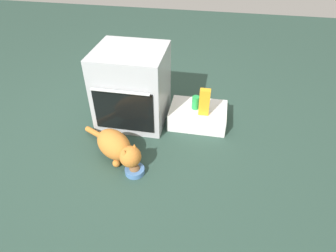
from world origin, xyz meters
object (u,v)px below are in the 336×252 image
Objects in this scene: juice_carton at (204,102)px; oven at (132,86)px; food_bowl at (135,170)px; pantry_cabinet at (198,115)px; cat at (117,147)px; soda_can at (196,103)px.

oven is at bearing 175.99° from juice_carton.
food_bowl is at bearing -74.07° from oven.
pantry_cabinet is 0.83m from cat.
pantry_cabinet is 3.42× the size of food_bowl.
food_bowl is 0.62× the size of juice_carton.
soda_can reaches higher than pantry_cabinet.
soda_can is at bearing -171.28° from pantry_cabinet.
juice_carton reaches higher than cat.
juice_carton is at bearing 55.22° from food_bowl.
pantry_cabinet is at bearing 8.72° from soda_can.
oven is at bearing -177.50° from soda_can.
food_bowl is 0.83m from juice_carton.
food_bowl is at bearing 0.00° from cat.
food_bowl is 1.24× the size of soda_can.
juice_carton is (0.65, -0.05, -0.06)m from oven.
cat is (-0.57, -0.60, 0.05)m from pantry_cabinet.
oven reaches higher than soda_can.
soda_can is at bearing 138.75° from juice_carton.
pantry_cabinet is 0.83m from food_bowl.
soda_can is (-0.03, -0.00, 0.14)m from pantry_cabinet.
juice_carton is at bearing -41.25° from soda_can.
soda_can is (0.37, 0.72, 0.19)m from food_bowl.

